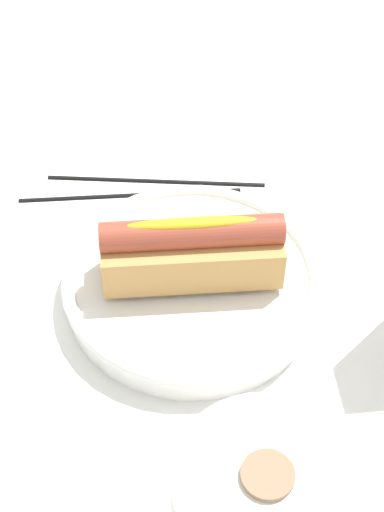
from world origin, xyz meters
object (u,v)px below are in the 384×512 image
hotdog_front (192,250)px  chopstick_far (156,180)px  chopstick_near (130,194)px  serving_bowl (192,282)px

hotdog_front → chopstick_far: size_ratio=0.72×
hotdog_front → chopstick_near: 0.15m
hotdog_front → chopstick_near: bearing=-81.8°
serving_bowl → chopstick_far: serving_bowl is taller
serving_bowl → chopstick_near: (0.02, -0.14, -0.01)m
chopstick_near → chopstick_far: size_ratio=1.00×
chopstick_far → hotdog_front: bearing=107.1°
hotdog_front → chopstick_far: 0.16m
chopstick_near → serving_bowl: bearing=112.1°
serving_bowl → hotdog_front: 0.04m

